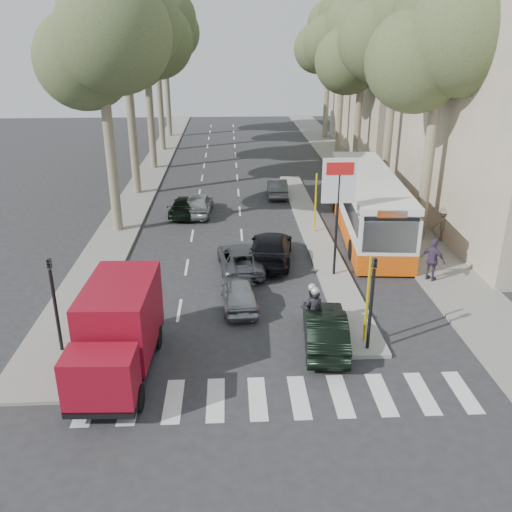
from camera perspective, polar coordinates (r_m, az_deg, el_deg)
The scene contains 30 objects.
ground at distance 20.78m, azimuth 1.79°, elevation -8.06°, with size 120.00×120.00×0.00m, color #28282B.
sidewalk_right at distance 45.29m, azimuth 10.24°, elevation 8.50°, with size 3.20×70.00×0.12m, color gray.
median_left at distance 47.50m, azimuth -10.78°, elevation 9.09°, with size 2.40×64.00×0.12m, color gray.
traffic_island at distance 31.07m, azimuth 6.16°, elevation 2.50°, with size 1.50×26.00×0.16m, color gray.
building_far at distance 54.68m, azimuth 16.14°, elevation 18.74°, with size 11.00×20.00×16.00m, color #B7A88E.
billboard at distance 24.35m, azimuth 8.63°, elevation 5.79°, with size 1.50×12.10×5.60m.
traffic_light_island at distance 18.85m, azimuth 12.16°, elevation -3.38°, with size 0.16×0.41×3.60m.
traffic_light_left at distance 19.63m, azimuth -20.61°, elevation -3.31°, with size 0.16×0.41×3.60m.
tree_l_a at distance 30.67m, azimuth -15.91°, elevation 21.23°, with size 7.40×7.20×14.10m.
tree_l_b at distance 38.55m, azimuth -13.54°, elevation 22.49°, with size 7.40×7.20×14.88m.
tree_l_c at distance 46.43m, azimuth -11.39°, elevation 21.21°, with size 7.40×7.20×13.71m.
tree_l_d at distance 54.40m, azimuth -10.43°, elevation 23.16°, with size 7.40×7.20×15.66m.
tree_l_e at distance 62.34m, azimuth -9.53°, elevation 22.09°, with size 7.40×7.20×14.49m.
tree_r_a at distance 29.98m, azimuth 19.27°, elevation 20.87°, with size 7.40×7.20×14.10m.
tree_r_b at distance 37.60m, azimuth 14.95°, elevation 22.92°, with size 7.40×7.20×15.27m.
tree_r_c at distance 45.27m, azimuth 11.35°, elevation 20.76°, with size 7.40×7.20×13.32m.
tree_r_d at distance 53.10m, azimuth 9.41°, elevation 22.51°, with size 7.40×7.20×14.88m.
tree_r_e at distance 60.97m, azimuth 7.84°, elevation 21.86°, with size 7.40×7.20×14.10m.
silver_hatchback at distance 22.41m, azimuth -1.76°, elevation -3.93°, with size 1.44×3.57×1.22m, color #999AA0.
dark_hatchback at distance 19.80m, azimuth 7.29°, elevation -7.61°, with size 1.45×4.16×1.37m, color black.
queue_car_a at distance 25.85m, azimuth -1.69°, elevation -0.30°, with size 1.95×4.24×1.18m, color #4F5157.
queue_car_b at distance 26.80m, azimuth 1.57°, elevation 0.83°, with size 2.01×4.96×1.44m, color black.
queue_car_c at distance 34.32m, azimuth -6.07°, elevation 5.48°, with size 1.65×4.09×1.39m, color #ADB1B6.
queue_car_d at distance 38.28m, azimuth 2.23°, elevation 7.21°, with size 1.30×3.74×1.23m, color #4C5054.
queue_car_e at distance 34.38m, azimuth -7.39°, elevation 5.28°, with size 1.67×4.10×1.19m, color black.
red_truck at distance 18.34m, azimuth -14.31°, elevation -7.56°, with size 2.33×5.66×2.98m.
city_bus at distance 31.23m, azimuth 11.64°, elevation 5.56°, with size 3.87×13.08×3.40m.
motorcycle at distance 20.45m, azimuth 5.98°, elevation -5.79°, with size 0.90×2.37×2.01m.
pedestrian_near at distance 25.63m, azimuth 18.10°, elevation -0.39°, with size 1.16×0.57×1.98m, color #483854.
pedestrian_far at distance 31.03m, azimuth 19.14°, elevation 3.21°, with size 1.18×0.52×1.83m, color #645B4B.
Camera 1 is at (-1.55, -17.90, 10.43)m, focal length 38.00 mm.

